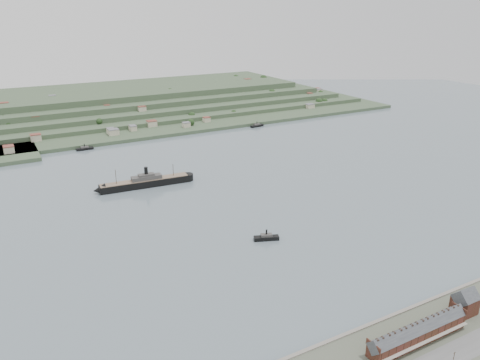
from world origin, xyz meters
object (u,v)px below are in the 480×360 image
terrace_row (418,332)px  steamship (143,183)px  tugboat (266,237)px  gabled_building (465,302)px

terrace_row → steamship: steamship is taller
terrace_row → tugboat: (-6.20, 120.62, -5.00)m
terrace_row → gabled_building: bearing=6.1°
terrace_row → gabled_building: size_ratio=3.95×
tugboat → gabled_building: bearing=-69.5°
steamship → tugboat: (42.01, -134.30, -2.02)m
tugboat → steamship: bearing=107.4°
terrace_row → steamship: bearing=100.7°
terrace_row → steamship: 259.45m
steamship → tugboat: steamship is taller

